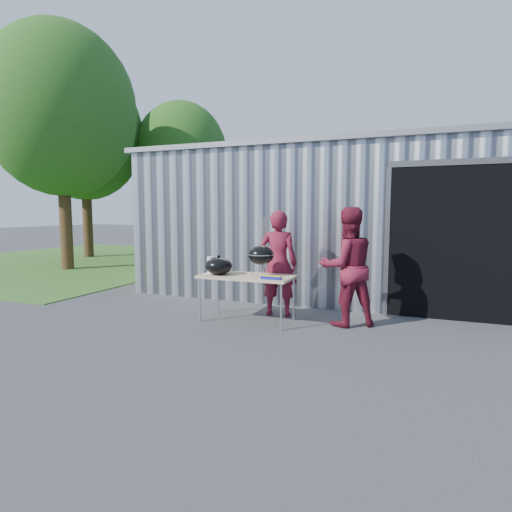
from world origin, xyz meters
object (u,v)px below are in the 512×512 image
at_px(folding_table, 247,278).
at_px(person_bystander, 347,267).
at_px(person_cook, 278,263).
at_px(kettle_grill, 261,249).

height_order(folding_table, person_bystander, person_bystander).
relative_size(person_cook, person_bystander, 0.98).
bearing_deg(kettle_grill, person_bystander, 13.85).
bearing_deg(person_cook, kettle_grill, 70.89).
height_order(folding_table, kettle_grill, kettle_grill).
distance_m(folding_table, kettle_grill, 0.52).
relative_size(folding_table, kettle_grill, 1.61).
height_order(person_cook, person_bystander, person_bystander).
xyz_separation_m(kettle_grill, person_bystander, (1.31, 0.32, -0.25)).
bearing_deg(person_bystander, kettle_grill, -18.11).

